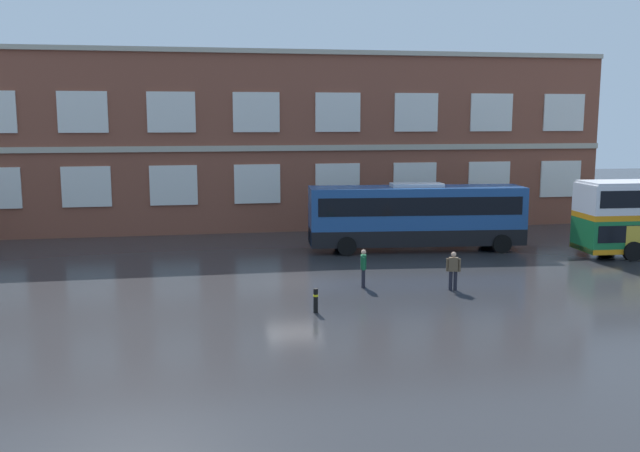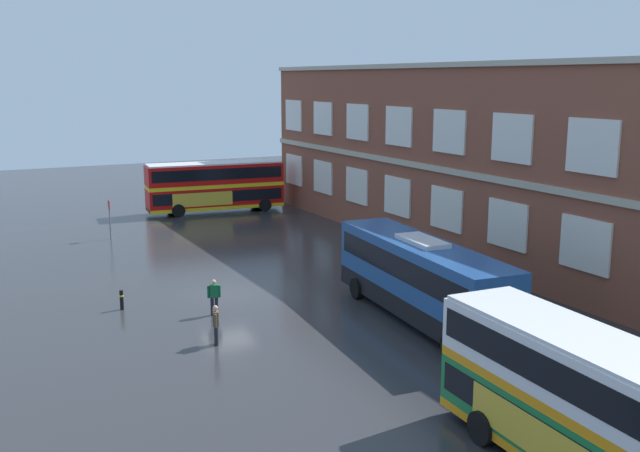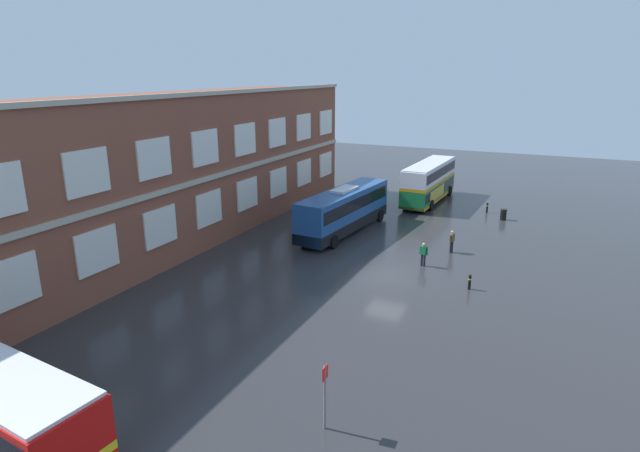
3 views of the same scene
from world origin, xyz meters
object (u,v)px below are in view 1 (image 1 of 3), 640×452
safety_bollard_east (316,300)px  second_passenger (363,267)px  waiting_passenger (453,269)px  touring_coach (416,217)px

safety_bollard_east → second_passenger: bearing=52.8°
waiting_passenger → touring_coach: bearing=82.1°
touring_coach → safety_bollard_east: touring_coach is taller
waiting_passenger → safety_bollard_east: (-6.48, -2.44, -0.44)m
waiting_passenger → second_passenger: same height
touring_coach → safety_bollard_east: 14.12m
waiting_passenger → second_passenger: 3.90m
second_passenger → safety_bollard_east: 4.60m
touring_coach → waiting_passenger: 9.40m
safety_bollard_east → touring_coach: bearing=56.4°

